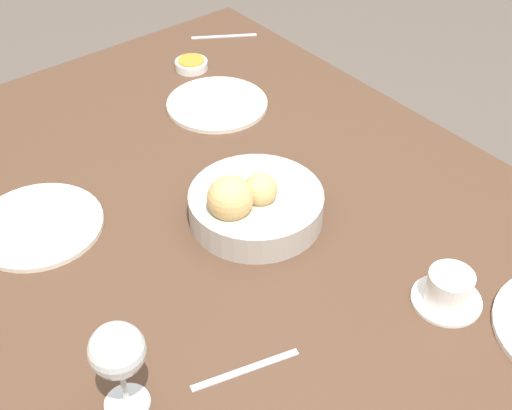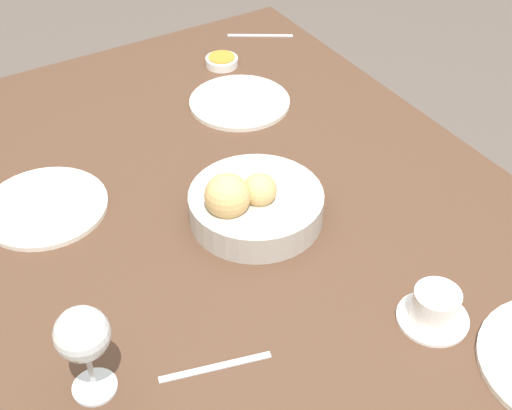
{
  "view_description": "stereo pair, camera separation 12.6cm",
  "coord_description": "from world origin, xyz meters",
  "px_view_note": "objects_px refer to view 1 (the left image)",
  "views": [
    {
      "loc": [
        -0.7,
        0.56,
        1.6
      ],
      "look_at": [
        0.06,
        -0.04,
        0.79
      ],
      "focal_mm": 50.0,
      "sensor_mm": 36.0,
      "label": 1
    },
    {
      "loc": [
        -0.77,
        0.46,
        1.6
      ],
      "look_at": [
        0.06,
        -0.04,
        0.79
      ],
      "focal_mm": 50.0,
      "sensor_mm": 36.0,
      "label": 2
    }
  ],
  "objects_px": {
    "bread_basket": "(253,204)",
    "plate_far_center": "(38,225)",
    "fork_silver": "(224,36)",
    "coffee_cup": "(449,290)",
    "wine_glass": "(118,353)",
    "jam_bowl_honey": "(191,64)",
    "knife_silver": "(246,370)",
    "plate_near_right": "(217,104)"
  },
  "relations": [
    {
      "from": "bread_basket",
      "to": "plate_far_center",
      "type": "xyz_separation_m",
      "value": [
        0.22,
        0.31,
        -0.03
      ]
    },
    {
      "from": "plate_far_center",
      "to": "fork_silver",
      "type": "height_order",
      "value": "plate_far_center"
    },
    {
      "from": "coffee_cup",
      "to": "plate_far_center",
      "type": "bearing_deg",
      "value": 37.1
    },
    {
      "from": "wine_glass",
      "to": "jam_bowl_honey",
      "type": "relative_size",
      "value": 2.02
    },
    {
      "from": "coffee_cup",
      "to": "jam_bowl_honey",
      "type": "relative_size",
      "value": 1.45
    },
    {
      "from": "bread_basket",
      "to": "knife_silver",
      "type": "bearing_deg",
      "value": 139.68
    },
    {
      "from": "plate_far_center",
      "to": "fork_silver",
      "type": "bearing_deg",
      "value": -61.29
    },
    {
      "from": "bread_basket",
      "to": "plate_far_center",
      "type": "bearing_deg",
      "value": 54.46
    },
    {
      "from": "wine_glass",
      "to": "jam_bowl_honey",
      "type": "distance_m",
      "value": 0.94
    },
    {
      "from": "wine_glass",
      "to": "knife_silver",
      "type": "bearing_deg",
      "value": -109.37
    },
    {
      "from": "plate_near_right",
      "to": "jam_bowl_honey",
      "type": "relative_size",
      "value": 2.88
    },
    {
      "from": "plate_far_center",
      "to": "knife_silver",
      "type": "bearing_deg",
      "value": -168.4
    },
    {
      "from": "bread_basket",
      "to": "coffee_cup",
      "type": "height_order",
      "value": "bread_basket"
    },
    {
      "from": "plate_near_right",
      "to": "plate_far_center",
      "type": "height_order",
      "value": "same"
    },
    {
      "from": "plate_near_right",
      "to": "fork_silver",
      "type": "bearing_deg",
      "value": -39.3
    },
    {
      "from": "jam_bowl_honey",
      "to": "knife_silver",
      "type": "height_order",
      "value": "jam_bowl_honey"
    },
    {
      "from": "coffee_cup",
      "to": "fork_silver",
      "type": "height_order",
      "value": "coffee_cup"
    },
    {
      "from": "wine_glass",
      "to": "coffee_cup",
      "type": "bearing_deg",
      "value": -106.96
    },
    {
      "from": "knife_silver",
      "to": "bread_basket",
      "type": "bearing_deg",
      "value": -40.32
    },
    {
      "from": "wine_glass",
      "to": "bread_basket",
      "type": "bearing_deg",
      "value": -62.68
    },
    {
      "from": "coffee_cup",
      "to": "bread_basket",
      "type": "bearing_deg",
      "value": 18.89
    },
    {
      "from": "coffee_cup",
      "to": "jam_bowl_honey",
      "type": "height_order",
      "value": "coffee_cup"
    },
    {
      "from": "jam_bowl_honey",
      "to": "knife_silver",
      "type": "xyz_separation_m",
      "value": [
        -0.77,
        0.44,
        -0.01
      ]
    },
    {
      "from": "wine_glass",
      "to": "plate_near_right",
      "type": "bearing_deg",
      "value": -45.46
    },
    {
      "from": "plate_near_right",
      "to": "fork_silver",
      "type": "relative_size",
      "value": 1.51
    },
    {
      "from": "bread_basket",
      "to": "plate_near_right",
      "type": "bearing_deg",
      "value": -26.63
    },
    {
      "from": "jam_bowl_honey",
      "to": "knife_silver",
      "type": "distance_m",
      "value": 0.88
    },
    {
      "from": "plate_far_center",
      "to": "knife_silver",
      "type": "height_order",
      "value": "plate_far_center"
    },
    {
      "from": "plate_near_right",
      "to": "coffee_cup",
      "type": "xyz_separation_m",
      "value": [
        -0.69,
        0.06,
        0.02
      ]
    },
    {
      "from": "plate_far_center",
      "to": "coffee_cup",
      "type": "height_order",
      "value": "coffee_cup"
    },
    {
      "from": "plate_far_center",
      "to": "wine_glass",
      "type": "xyz_separation_m",
      "value": [
        -0.42,
        0.07,
        0.11
      ]
    },
    {
      "from": "fork_silver",
      "to": "coffee_cup",
      "type": "bearing_deg",
      "value": 164.41
    },
    {
      "from": "bread_basket",
      "to": "fork_silver",
      "type": "xyz_separation_m",
      "value": [
        0.6,
        -0.38,
        -0.04
      ]
    },
    {
      "from": "bread_basket",
      "to": "jam_bowl_honey",
      "type": "distance_m",
      "value": 0.57
    },
    {
      "from": "bread_basket",
      "to": "coffee_cup",
      "type": "distance_m",
      "value": 0.36
    },
    {
      "from": "plate_near_right",
      "to": "knife_silver",
      "type": "distance_m",
      "value": 0.71
    },
    {
      "from": "bread_basket",
      "to": "plate_near_right",
      "type": "distance_m",
      "value": 0.39
    },
    {
      "from": "wine_glass",
      "to": "fork_silver",
      "type": "bearing_deg",
      "value": -43.62
    },
    {
      "from": "plate_near_right",
      "to": "jam_bowl_honey",
      "type": "height_order",
      "value": "jam_bowl_honey"
    },
    {
      "from": "plate_far_center",
      "to": "jam_bowl_honey",
      "type": "xyz_separation_m",
      "value": [
        0.3,
        -0.53,
        0.01
      ]
    },
    {
      "from": "plate_near_right",
      "to": "coffee_cup",
      "type": "height_order",
      "value": "coffee_cup"
    },
    {
      "from": "bread_basket",
      "to": "wine_glass",
      "type": "distance_m",
      "value": 0.43
    }
  ]
}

